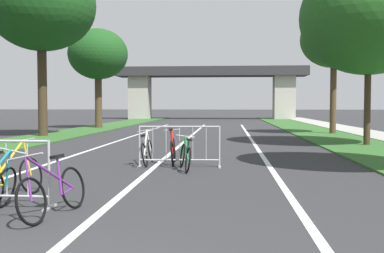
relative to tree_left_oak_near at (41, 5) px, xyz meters
name	(u,v)px	position (x,y,z in m)	size (l,w,h in m)	color
grass_verge_left	(81,131)	(0.44, 4.57, -6.44)	(3.02, 56.97, 0.05)	#2D5B26
grass_verge_right	(315,132)	(14.14, 4.57, -6.44)	(3.02, 56.97, 0.05)	#2D5B26
sidewalk_path_right	(362,132)	(16.74, 4.57, -6.42)	(2.17, 56.97, 0.08)	#9E9B93
lane_stripe_center	(185,141)	(7.29, -2.26, -6.46)	(0.14, 32.96, 0.01)	silver
lane_stripe_right_lane	(253,142)	(10.23, -2.26, -6.46)	(0.14, 32.96, 0.01)	silver
lane_stripe_left_lane	(118,141)	(4.35, -2.26, -6.46)	(0.14, 32.96, 0.01)	silver
overpass_bridge	(211,82)	(7.29, 28.34, -2.38)	(20.80, 3.74, 5.71)	#2D2D30
tree_left_oak_near	(41,5)	(0.00, 0.00, 0.00)	(5.31, 5.31, 8.75)	#3D2D1E
tree_left_maple_mid	(98,55)	(0.46, 8.15, -1.52)	(3.98, 3.98, 6.67)	#4C3823
tree_right_cypress_far	(369,17)	(14.50, -3.90, -1.52)	(5.22, 5.22, 7.16)	#3D2D1E
tree_right_oak_mid	(334,40)	(14.80, 3.13, -1.41)	(3.57, 3.57, 6.60)	#4C3823
crowd_barrier_second	(179,147)	(7.92, -10.38, -5.95)	(2.12, 0.55, 1.05)	#ADADB2
bicycle_green_0	(185,156)	(8.13, -10.92, -6.12)	(0.51, 1.61, 0.84)	black
bicycle_purple_1	(53,191)	(6.69, -15.61, -6.09)	(0.72, 1.68, 0.97)	black
bicycle_yellow_2	(11,177)	(5.55, -14.57, -6.09)	(0.47, 1.72, 1.00)	black
bicycle_red_6	(173,150)	(7.69, -9.82, -6.09)	(0.45, 1.70, 0.97)	black
bicycle_white_7	(147,151)	(7.02, -9.95, -6.10)	(0.52, 1.69, 0.94)	black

